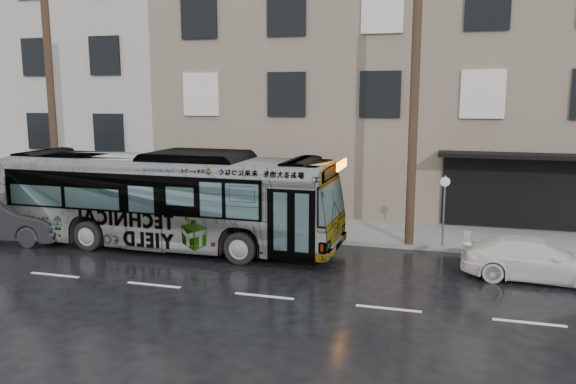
% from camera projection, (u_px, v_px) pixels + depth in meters
% --- Properties ---
extents(ground, '(120.00, 120.00, 0.00)m').
position_uv_depth(ground, '(193.00, 260.00, 17.80)').
color(ground, black).
rests_on(ground, ground).
extents(sidewalk, '(90.00, 3.60, 0.15)m').
position_uv_depth(sidewalk, '(246.00, 224.00, 22.44)').
color(sidewalk, gray).
rests_on(sidewalk, ground).
extents(building_taupe, '(20.00, 12.00, 11.00)m').
position_uv_depth(building_taupe, '(394.00, 88.00, 27.58)').
color(building_taupe, '#786B5C').
rests_on(building_taupe, ground).
extents(building_grey, '(26.00, 15.00, 16.00)m').
position_uv_depth(building_grey, '(22.00, 49.00, 34.74)').
color(building_grey, '#A9A6A0').
rests_on(building_grey, ground).
extents(utility_pole_front, '(0.30, 0.30, 9.00)m').
position_uv_depth(utility_pole_front, '(414.00, 111.00, 18.40)').
color(utility_pole_front, '#432F21').
rests_on(utility_pole_front, sidewalk).
extents(utility_pole_rear, '(0.30, 0.30, 9.00)m').
position_uv_depth(utility_pole_rear, '(52.00, 108.00, 22.15)').
color(utility_pole_rear, '#432F21').
rests_on(utility_pole_rear, sidewalk).
extents(sign_post, '(0.06, 0.06, 2.40)m').
position_uv_depth(sign_post, '(444.00, 211.00, 18.67)').
color(sign_post, slate).
rests_on(sign_post, sidewalk).
extents(bus, '(11.97, 2.99, 3.32)m').
position_uv_depth(bus, '(167.00, 199.00, 19.12)').
color(bus, '#B2B2B2').
rests_on(bus, ground).
extents(white_sedan, '(4.09, 1.76, 1.18)m').
position_uv_depth(white_sedan, '(536.00, 259.00, 15.83)').
color(white_sedan, silver).
rests_on(white_sedan, ground).
extents(dark_sedan, '(5.00, 2.07, 1.61)m').
position_uv_depth(dark_sedan, '(6.00, 219.00, 20.07)').
color(dark_sedan, black).
rests_on(dark_sedan, ground).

